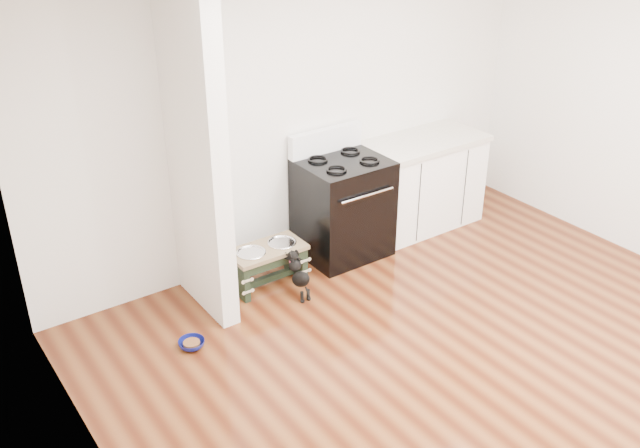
{
  "coord_description": "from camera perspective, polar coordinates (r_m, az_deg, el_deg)",
  "views": [
    {
      "loc": [
        -3.27,
        -2.51,
        3.31
      ],
      "look_at": [
        -0.28,
        1.77,
        0.61
      ],
      "focal_mm": 40.0,
      "sensor_mm": 36.0,
      "label": 1
    }
  ],
  "objects": [
    {
      "name": "room_shell",
      "position": [
        4.46,
        16.18,
        3.89
      ],
      "size": [
        5.0,
        5.0,
        5.0
      ],
      "color": "silver",
      "rests_on": "ground"
    },
    {
      "name": "dog_feeder",
      "position": [
        6.11,
        -4.22,
        -2.79
      ],
      "size": [
        0.66,
        0.35,
        0.37
      ],
      "color": "black",
      "rests_on": "ground"
    },
    {
      "name": "partition_wall",
      "position": [
        5.43,
        -9.87,
        5.73
      ],
      "size": [
        0.15,
        0.8,
        2.7
      ],
      "primitive_type": "cube",
      "color": "silver",
      "rests_on": "ground"
    },
    {
      "name": "puppy",
      "position": [
        5.96,
        -1.74,
        -3.97
      ],
      "size": [
        0.11,
        0.34,
        0.4
      ],
      "color": "black",
      "rests_on": "ground"
    },
    {
      "name": "ground",
      "position": [
        5.29,
        13.88,
        -12.41
      ],
      "size": [
        5.0,
        5.0,
        0.0
      ],
      "primitive_type": "plane",
      "color": "#421A0B",
      "rests_on": "ground"
    },
    {
      "name": "cabinet_run",
      "position": [
        7.1,
        8.1,
        3.28
      ],
      "size": [
        1.24,
        0.64,
        0.91
      ],
      "color": "white",
      "rests_on": "ground"
    },
    {
      "name": "oven_range",
      "position": [
        6.5,
        1.82,
        1.45
      ],
      "size": [
        0.76,
        0.69,
        1.14
      ],
      "color": "black",
      "rests_on": "ground"
    },
    {
      "name": "floor_bowl",
      "position": [
        5.55,
        -10.23,
        -9.42
      ],
      "size": [
        0.26,
        0.26,
        0.06
      ],
      "rotation": [
        0.0,
        0.0,
        -0.38
      ],
      "color": "#0C1056",
      "rests_on": "ground"
    }
  ]
}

